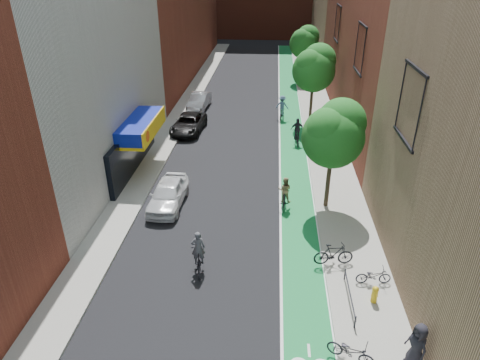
% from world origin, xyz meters
% --- Properties ---
extents(ground, '(160.00, 160.00, 0.00)m').
position_xyz_m(ground, '(0.00, 0.00, 0.00)').
color(ground, black).
rests_on(ground, ground).
extents(bike_lane, '(2.00, 68.00, 0.01)m').
position_xyz_m(bike_lane, '(4.00, 26.00, 0.01)').
color(bike_lane, '#136C37').
rests_on(bike_lane, ground).
extents(sidewalk_left, '(2.00, 68.00, 0.15)m').
position_xyz_m(sidewalk_left, '(-6.00, 26.00, 0.07)').
color(sidewalk_left, gray).
rests_on(sidewalk_left, ground).
extents(sidewalk_right, '(3.00, 68.00, 0.15)m').
position_xyz_m(sidewalk_right, '(6.50, 26.00, 0.07)').
color(sidewalk_right, gray).
rests_on(sidewalk_right, ground).
extents(building_left_white, '(8.00, 20.00, 12.00)m').
position_xyz_m(building_left_white, '(-11.00, 14.00, 6.00)').
color(building_left_white, silver).
rests_on(building_left_white, ground).
extents(tree_near, '(3.40, 3.36, 6.42)m').
position_xyz_m(tree_near, '(5.65, 10.02, 4.66)').
color(tree_near, '#332619').
rests_on(tree_near, ground).
extents(tree_mid, '(3.55, 3.53, 6.74)m').
position_xyz_m(tree_mid, '(5.65, 24.02, 4.89)').
color(tree_mid, '#332619').
rests_on(tree_mid, ground).
extents(tree_far, '(3.30, 3.25, 6.21)m').
position_xyz_m(tree_far, '(5.65, 38.02, 4.50)').
color(tree_far, '#332619').
rests_on(tree_far, ground).
extents(parked_car_white, '(1.87, 4.46, 1.51)m').
position_xyz_m(parked_car_white, '(-3.51, 9.55, 0.75)').
color(parked_car_white, silver).
rests_on(parked_car_white, ground).
extents(parked_car_black, '(2.61, 5.05, 1.36)m').
position_xyz_m(parked_car_black, '(-4.49, 21.30, 0.68)').
color(parked_car_black, black).
rests_on(parked_car_black, ground).
extents(parked_car_silver, '(1.83, 4.45, 1.43)m').
position_xyz_m(parked_car_silver, '(-4.60, 27.34, 0.72)').
color(parked_car_silver, gray).
rests_on(parked_car_silver, ground).
extents(cyclist_lead, '(0.99, 1.95, 2.08)m').
position_xyz_m(cyclist_lead, '(-0.80, 3.92, 0.69)').
color(cyclist_lead, black).
rests_on(cyclist_lead, ground).
extents(cyclist_lane_near, '(0.82, 1.77, 1.91)m').
position_xyz_m(cyclist_lane_near, '(3.20, 9.83, 0.79)').
color(cyclist_lane_near, black).
rests_on(cyclist_lane_near, ground).
extents(cyclist_lane_mid, '(1.03, 1.96, 2.06)m').
position_xyz_m(cyclist_lane_mid, '(4.30, 19.31, 0.76)').
color(cyclist_lane_mid, black).
rests_on(cyclist_lane_mid, ground).
extents(cyclist_lane_far, '(1.27, 1.61, 2.11)m').
position_xyz_m(cyclist_lane_far, '(3.20, 25.00, 0.99)').
color(cyclist_lane_far, black).
rests_on(cyclist_lane_far, ground).
extents(parked_bike_near, '(1.58, 0.65, 0.81)m').
position_xyz_m(parked_bike_near, '(7.00, 3.47, 0.55)').
color(parked_bike_near, black).
rests_on(parked_bike_near, sidewalk_right).
extents(parked_bike_mid, '(1.91, 0.77, 1.11)m').
position_xyz_m(parked_bike_mid, '(5.40, 4.66, 0.71)').
color(parked_bike_mid, black).
rests_on(parked_bike_mid, sidewalk_right).
extents(parked_bike_far, '(1.83, 1.26, 0.91)m').
position_xyz_m(parked_bike_far, '(5.40, -0.73, 0.61)').
color(parked_bike_far, black).
rests_on(parked_bike_far, sidewalk_right).
extents(pedestrian, '(0.88, 1.05, 1.83)m').
position_xyz_m(pedestrian, '(7.60, -0.70, 1.06)').
color(pedestrian, black).
rests_on(pedestrian, sidewalk_right).
extents(fire_hydrant, '(0.28, 0.28, 0.79)m').
position_xyz_m(fire_hydrant, '(6.83, 2.31, 0.57)').
color(fire_hydrant, gold).
rests_on(fire_hydrant, sidewalk_right).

